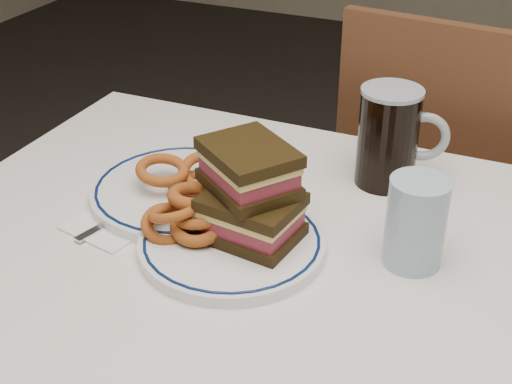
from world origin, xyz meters
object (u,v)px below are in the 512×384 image
at_px(beer_mug, 390,136).
at_px(main_plate, 232,243).
at_px(far_plate, 182,191).
at_px(chair_far, 442,190).
at_px(reuben_sandwich, 250,193).

bearing_deg(beer_mug, main_plate, -118.24).
xyz_separation_m(beer_mug, far_plate, (-0.29, -0.18, -0.07)).
height_order(chair_far, reuben_sandwich, chair_far).
relative_size(chair_far, far_plate, 3.21).
relative_size(chair_far, beer_mug, 5.63).
height_order(reuben_sandwich, far_plate, reuben_sandwich).
xyz_separation_m(chair_far, main_plate, (-0.19, -0.72, 0.25)).
distance_m(main_plate, far_plate, 0.17).
relative_size(chair_far, main_plate, 3.48).
height_order(reuben_sandwich, beer_mug, beer_mug).
bearing_deg(beer_mug, far_plate, -147.88).
bearing_deg(beer_mug, reuben_sandwich, -117.37).
bearing_deg(main_plate, far_plate, 143.97).
distance_m(reuben_sandwich, beer_mug, 0.29).
bearing_deg(main_plate, reuben_sandwich, 53.31).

